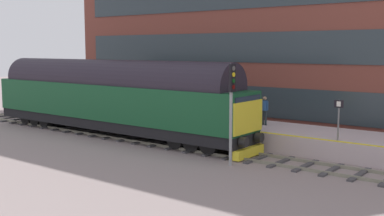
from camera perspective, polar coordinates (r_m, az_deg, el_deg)
The scene contains 7 objects.
ground_plane at distance 24.64m, azimuth 3.03°, elevation -5.38°, with size 140.00×140.00×0.00m, color gray.
track_main at distance 24.62m, azimuth 3.03°, elevation -5.26°, with size 2.50×60.00×0.15m.
station_platform at distance 27.53m, azimuth 7.28°, elevation -3.04°, with size 4.00×44.00×1.01m.
diesel_locomotive at distance 29.43m, azimuth -9.86°, elevation 1.49°, with size 2.74×20.04×4.68m.
signal_post_near at distance 21.44m, azimuth 4.79°, elevation 0.98°, with size 0.44×0.22×4.68m.
platform_number_sign at distance 23.48m, azimuth 17.28°, elevation -0.65°, with size 0.10×0.44×1.93m.
waiting_passenger at distance 27.27m, azimuth 8.75°, elevation 0.01°, with size 0.40×0.50×1.64m.
Camera 1 is at (-19.86, -13.56, 5.36)m, focal length 44.19 mm.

